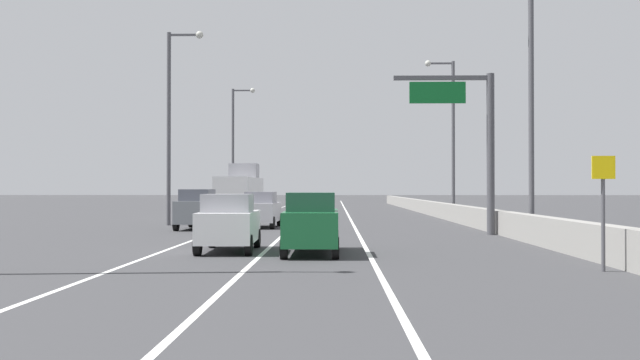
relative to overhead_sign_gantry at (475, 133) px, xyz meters
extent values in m
plane|color=#38383A|center=(-6.89, 33.34, -4.73)|extent=(320.00, 320.00, 0.00)
cube|color=silver|center=(-12.39, 24.34, -4.73)|extent=(0.16, 130.00, 0.00)
cube|color=silver|center=(-8.89, 24.34, -4.73)|extent=(0.16, 130.00, 0.00)
cube|color=silver|center=(-5.39, 24.34, -4.73)|extent=(0.16, 130.00, 0.00)
cube|color=gray|center=(1.34, 9.34, -4.18)|extent=(0.60, 120.00, 1.10)
cylinder|color=#47474C|center=(0.74, 0.02, -0.98)|extent=(0.36, 0.36, 7.50)
cube|color=#47474C|center=(-1.51, 0.02, 2.57)|extent=(4.50, 0.20, 0.20)
cube|color=#0C5923|center=(-1.73, -0.10, 1.87)|extent=(2.60, 0.10, 1.00)
cylinder|color=#4C4C51|center=(0.44, -14.64, -3.53)|extent=(0.10, 0.10, 2.40)
cube|color=yellow|center=(0.44, -14.68, -2.03)|extent=(0.60, 0.04, 0.60)
cylinder|color=#4C4C51|center=(2.14, -1.76, 0.91)|extent=(0.24, 0.24, 11.27)
cylinder|color=#4C4C51|center=(2.01, 18.05, 0.91)|extent=(0.24, 0.24, 11.27)
cube|color=#4C4C51|center=(1.11, 18.05, 6.40)|extent=(1.80, 0.12, 0.12)
sphere|color=beige|center=(0.21, 18.05, 6.40)|extent=(0.44, 0.44, 0.44)
cylinder|color=#4C4C51|center=(-16.19, 8.20, 0.91)|extent=(0.24, 0.24, 11.27)
cube|color=#4C4C51|center=(-15.29, 8.20, 6.40)|extent=(1.80, 0.12, 0.12)
sphere|color=beige|center=(-14.39, 8.20, 6.40)|extent=(0.44, 0.44, 0.44)
cylinder|color=#4C4C51|center=(-15.80, 31.97, 0.91)|extent=(0.24, 0.24, 11.27)
cube|color=#4C4C51|center=(-14.90, 31.97, 6.40)|extent=(1.80, 0.12, 0.12)
sphere|color=beige|center=(-14.00, 31.97, 6.40)|extent=(0.44, 0.44, 0.44)
cube|color=#196033|center=(-7.27, -9.68, -3.85)|extent=(1.73, 4.75, 1.08)
cube|color=#1C4633|center=(-7.27, -10.16, -3.01)|extent=(1.52, 2.14, 0.60)
cylinder|color=black|center=(-8.05, -7.75, -4.39)|extent=(0.22, 0.68, 0.68)
cylinder|color=black|center=(-6.49, -7.75, -4.39)|extent=(0.22, 0.68, 0.68)
cylinder|color=black|center=(-8.06, -11.61, -4.39)|extent=(0.22, 0.68, 0.68)
cylinder|color=black|center=(-6.49, -11.61, -4.39)|extent=(0.22, 0.68, 0.68)
cube|color=#B7B7BC|center=(-10.50, 5.88, -3.88)|extent=(1.86, 4.25, 1.02)
cube|color=gray|center=(-10.52, 5.46, -3.06)|extent=(1.58, 1.94, 0.60)
cylinder|color=black|center=(-11.23, 7.55, -4.39)|extent=(0.24, 0.69, 0.68)
cylinder|color=black|center=(-9.67, 7.50, -4.39)|extent=(0.24, 0.69, 0.68)
cylinder|color=black|center=(-11.34, 4.26, -4.39)|extent=(0.24, 0.69, 0.68)
cylinder|color=black|center=(-9.77, 4.21, -4.39)|extent=(0.24, 0.69, 0.68)
cube|color=slate|center=(-13.68, 4.37, -3.80)|extent=(1.86, 4.40, 1.17)
cube|color=#4D505A|center=(-13.69, 3.94, -2.92)|extent=(1.59, 2.00, 0.60)
cylinder|color=black|center=(-14.44, 6.12, -4.39)|extent=(0.24, 0.68, 0.68)
cylinder|color=black|center=(-12.84, 6.08, -4.39)|extent=(0.24, 0.68, 0.68)
cylinder|color=black|center=(-14.52, 2.66, -4.39)|extent=(0.24, 0.68, 0.68)
cylinder|color=black|center=(-12.91, 2.63, -4.39)|extent=(0.24, 0.68, 0.68)
cube|color=white|center=(-10.12, -8.92, -3.88)|extent=(1.89, 4.11, 1.02)
cube|color=#96969E|center=(-10.11, -9.33, -3.07)|extent=(1.62, 1.87, 0.60)
cylinder|color=black|center=(-10.97, -7.36, -4.39)|extent=(0.24, 0.68, 0.68)
cylinder|color=black|center=(-9.34, -7.32, -4.39)|extent=(0.24, 0.68, 0.68)
cylinder|color=black|center=(-10.90, -10.53, -4.39)|extent=(0.24, 0.68, 0.68)
cylinder|color=black|center=(-9.26, -10.49, -4.39)|extent=(0.24, 0.68, 0.68)
cube|color=silver|center=(-13.53, 19.84, -3.00)|extent=(2.54, 9.67, 2.46)
cube|color=gray|center=(-13.50, 21.95, -1.22)|extent=(2.14, 2.15, 1.10)
cylinder|color=black|center=(-14.59, 23.97, -4.23)|extent=(0.23, 1.00, 1.00)
cylinder|color=black|center=(-12.35, 23.94, -4.23)|extent=(0.23, 1.00, 1.00)
cylinder|color=black|center=(-14.71, 15.73, -4.23)|extent=(0.23, 1.00, 1.00)
cylinder|color=black|center=(-12.47, 15.70, -4.23)|extent=(0.23, 1.00, 1.00)
camera|label=1|loc=(-6.54, -33.32, -2.57)|focal=40.19mm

